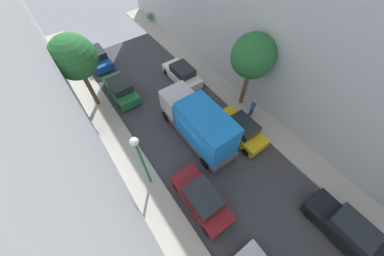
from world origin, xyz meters
name	(u,v)px	position (x,y,z in m)	size (l,w,h in m)	color
ground	(203,143)	(0.00, 0.00, 0.00)	(32.00, 32.00, 0.00)	#38383D
sidewalk_left	(143,180)	(-5.00, 0.00, 0.07)	(2.00, 44.00, 0.15)	#A8A399
sidewalk_right	(251,113)	(5.00, 0.00, 0.07)	(2.00, 44.00, 0.15)	#A8A399
parked_car_left_2	(202,198)	(-2.70, -3.38, 0.72)	(1.78, 4.20, 1.57)	maroon
parked_car_left_3	(121,89)	(-2.70, 8.13, 0.72)	(1.78, 4.20, 1.57)	#1E6638
parked_car_left_4	(97,57)	(-2.70, 13.72, 0.72)	(1.78, 4.20, 1.57)	#194799
parked_car_right_1	(346,229)	(2.70, -9.29, 0.72)	(1.78, 4.20, 1.57)	black
parked_car_right_2	(240,129)	(2.70, -1.01, 0.72)	(1.78, 4.20, 1.57)	gold
parked_car_right_3	(182,74)	(2.70, 6.68, 0.72)	(1.78, 4.20, 1.57)	white
delivery_truck	(198,123)	(0.00, 0.62, 1.79)	(2.26, 6.60, 3.38)	#4C4C51
pedestrian	(253,107)	(4.73, -0.15, 1.07)	(0.40, 0.36, 1.72)	#2D334C
street_tree_1	(253,57)	(5.11, 1.35, 4.60)	(3.09, 3.09, 6.02)	brown
street_tree_2	(74,58)	(-4.86, 8.31, 4.63)	(3.11, 3.11, 6.07)	brown
potted_plant_1	(59,55)	(-5.63, 16.65, 0.59)	(0.44, 0.44, 0.79)	#B2A899
potted_plant_3	(69,69)	(-5.51, 13.50, 0.67)	(0.49, 0.49, 0.88)	#B2A899
potted_plant_4	(150,17)	(5.55, 18.06, 0.68)	(0.73, 0.73, 0.97)	#B2A899
lamp_post	(140,157)	(-4.60, -0.41, 3.49)	(0.44, 0.44, 5.01)	#26723F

